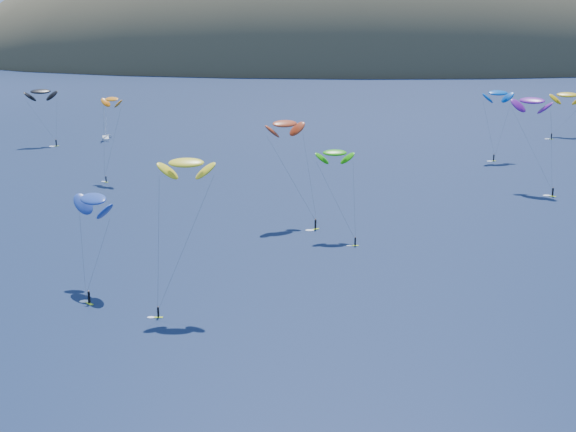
{
  "coord_description": "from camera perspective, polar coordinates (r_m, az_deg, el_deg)",
  "views": [
    {
      "loc": [
        -10.07,
        -49.41,
        44.14
      ],
      "look_at": [
        -13.45,
        80.0,
        9.0
      ],
      "focal_mm": 50.0,
      "sensor_mm": 36.0,
      "label": 1
    }
  ],
  "objects": [
    {
      "name": "kitesurfer_11",
      "position": [
        283.65,
        19.25,
        8.14
      ],
      "size": [
        13.25,
        12.9,
        16.42
      ],
      "rotation": [
        0.0,
        0.0,
        -0.3
      ],
      "color": "#C7F01A",
      "rests_on": "ground"
    },
    {
      "name": "kitesurfer_4",
      "position": [
        234.94,
        14.71,
        8.46
      ],
      "size": [
        9.98,
        8.14,
        21.19
      ],
      "rotation": [
        0.0,
        0.0,
        0.31
      ],
      "color": "#C7F01A",
      "rests_on": "ground"
    },
    {
      "name": "kitesurfer_6",
      "position": [
        199.69,
        16.97,
        7.84
      ],
      "size": [
        10.34,
        15.25,
        23.6
      ],
      "rotation": [
        0.0,
        0.0,
        -0.66
      ],
      "color": "#C7F01A",
      "rests_on": "ground"
    },
    {
      "name": "kitesurfer_9",
      "position": [
        161.98,
        -0.22,
        6.56
      ],
      "size": [
        11.76,
        12.34,
        22.32
      ],
      "rotation": [
        0.0,
        0.0,
        0.6
      ],
      "color": "#C7F01A",
      "rests_on": "ground"
    },
    {
      "name": "kitesurfer_10",
      "position": [
        129.08,
        -13.69,
        1.18
      ],
      "size": [
        9.74,
        14.98,
        16.51
      ],
      "rotation": [
        0.0,
        0.0,
        -0.78
      ],
      "color": "#C7F01A",
      "rests_on": "ground"
    },
    {
      "name": "kitesurfer_2",
      "position": [
        116.66,
        -7.26,
        3.76
      ],
      "size": [
        8.41,
        8.82,
        23.52
      ],
      "rotation": [
        0.0,
        0.0,
        0.04
      ],
      "color": "#C7F01A",
      "rests_on": "ground"
    },
    {
      "name": "kitesurfer_12",
      "position": [
        262.87,
        -17.19,
        8.45
      ],
      "size": [
        11.19,
        8.93,
        19.06
      ],
      "rotation": [
        0.0,
        0.0,
        0.41
      ],
      "color": "#C7F01A",
      "rests_on": "ground"
    },
    {
      "name": "kitesurfer_3",
      "position": [
        152.95,
        3.35,
        4.5
      ],
      "size": [
        8.01,
        10.54,
        17.85
      ],
      "rotation": [
        0.0,
        0.0,
        0.07
      ],
      "color": "#C7F01A",
      "rests_on": "ground"
    },
    {
      "name": "island",
      "position": [
        616.21,
        6.19,
        9.99
      ],
      "size": [
        730.0,
        300.0,
        210.0
      ],
      "color": "#3D3526",
      "rests_on": "ground"
    },
    {
      "name": "kitesurfer_1",
      "position": [
        206.05,
        -12.43,
        8.1
      ],
      "size": [
        7.23,
        8.81,
        21.9
      ],
      "rotation": [
        0.0,
        0.0,
        -0.61
      ],
      "color": "#C7F01A",
      "rests_on": "ground"
    },
    {
      "name": "sailboat",
      "position": [
        268.01,
        -12.84,
        5.52
      ],
      "size": [
        8.61,
        7.53,
        10.32
      ],
      "rotation": [
        0.0,
        0.0,
        0.27
      ],
      "color": "white",
      "rests_on": "ground"
    }
  ]
}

